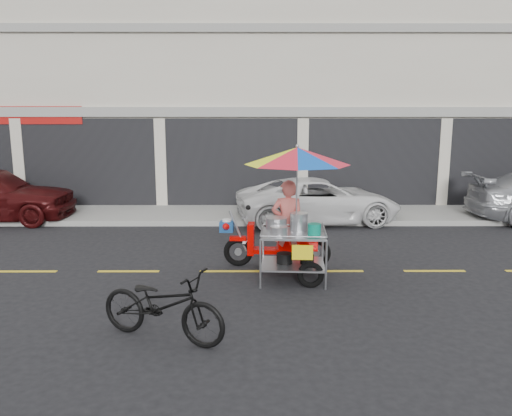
{
  "coord_description": "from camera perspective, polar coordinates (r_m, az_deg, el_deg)",
  "views": [
    {
      "loc": [
        -1.54,
        -9.36,
        3.02
      ],
      "look_at": [
        -1.5,
        0.6,
        1.15
      ],
      "focal_mm": 35.0,
      "sensor_mm": 36.0,
      "label": 1
    }
  ],
  "objects": [
    {
      "name": "food_vendor_rig",
      "position": [
        9.31,
        4.12,
        1.68
      ],
      "size": [
        2.49,
        2.1,
        2.51
      ],
      "rotation": [
        0.0,
        0.0,
        -0.07
      ],
      "color": "black",
      "rests_on": "ground"
    },
    {
      "name": "centerline",
      "position": [
        9.95,
        8.75,
        -7.13
      ],
      "size": [
        42.0,
        0.1,
        0.01
      ],
      "primitive_type": "cube",
      "color": "gold",
      "rests_on": "ground"
    },
    {
      "name": "ground",
      "position": [
        9.95,
        8.75,
        -7.16
      ],
      "size": [
        90.0,
        90.0,
        0.0
      ],
      "primitive_type": "plane",
      "color": "black"
    },
    {
      "name": "white_pickup",
      "position": [
        14.14,
        7.15,
        0.85
      ],
      "size": [
        4.87,
        2.84,
        1.27
      ],
      "primitive_type": "imported",
      "rotation": [
        0.0,
        0.0,
        1.74
      ],
      "color": "white",
      "rests_on": "ground"
    },
    {
      "name": "near_bicycle",
      "position": [
        6.96,
        -10.64,
        -10.82
      ],
      "size": [
        2.0,
        1.34,
        0.99
      ],
      "primitive_type": "imported",
      "rotation": [
        0.0,
        0.0,
        1.17
      ],
      "color": "black",
      "rests_on": "ground"
    },
    {
      "name": "sidewalk",
      "position": [
        15.23,
        5.59,
        -0.57
      ],
      "size": [
        45.0,
        3.0,
        0.15
      ],
      "primitive_type": "cube",
      "color": "gray",
      "rests_on": "ground"
    },
    {
      "name": "shophouse_block",
      "position": [
        20.45,
        12.44,
        13.8
      ],
      "size": [
        36.0,
        8.11,
        10.4
      ],
      "color": "beige",
      "rests_on": "ground"
    }
  ]
}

